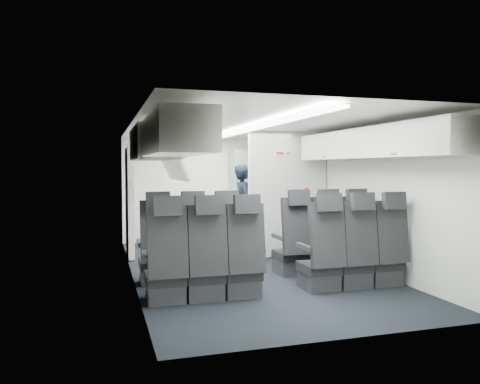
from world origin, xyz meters
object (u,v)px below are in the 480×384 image
seat_row_front (259,249)px  boarding_door (130,201)px  galley_unit (252,195)px  carry_on_bag (156,146)px  flight_attendant (244,208)px  seat_row_mid (283,261)px

seat_row_front → boarding_door: 2.71m
galley_unit → boarding_door: bearing=-155.7°
galley_unit → carry_on_bag: size_ratio=4.34×
boarding_door → carry_on_bag: 1.89m
galley_unit → flight_attendant: size_ratio=1.19×
seat_row_front → galley_unit: 3.43m
seat_row_front → seat_row_mid: 0.90m
galley_unit → boarding_door: size_ratio=1.02×
seat_row_mid → boarding_door: boarding_door is taller
seat_row_front → carry_on_bag: carry_on_bag is taller
galley_unit → boarding_door: galley_unit is taller
seat_row_front → carry_on_bag: bearing=162.5°
galley_unit → carry_on_bag: bearing=-129.5°
seat_row_mid → flight_attendant: 2.93m
boarding_door → carry_on_bag: size_ratio=4.25×
boarding_door → flight_attendant: 2.03m
flight_attendant → carry_on_bag: carry_on_bag is taller
boarding_door → seat_row_mid: bearing=-61.2°
seat_row_front → galley_unit: galley_unit is taller
seat_row_front → flight_attendant: 2.06m
galley_unit → carry_on_bag: (-2.32, -2.82, 0.88)m
galley_unit → boarding_door: 2.84m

